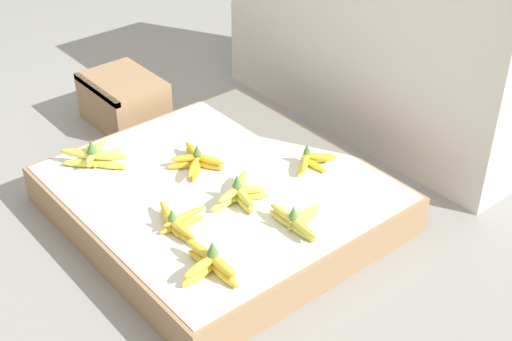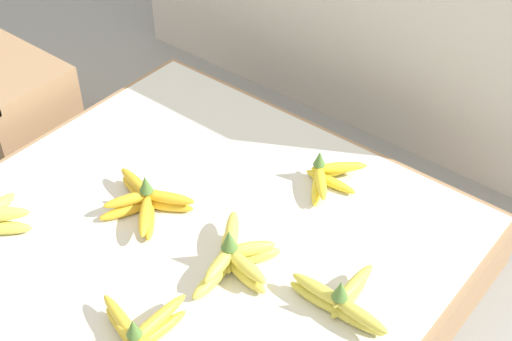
# 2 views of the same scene
# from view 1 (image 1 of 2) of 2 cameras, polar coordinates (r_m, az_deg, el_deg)

# --- Properties ---
(ground_plane) EXTENTS (10.00, 10.00, 0.00)m
(ground_plane) POSITION_cam_1_polar(r_m,az_deg,el_deg) (2.58, -2.84, -3.51)
(ground_plane) COLOR gray
(display_platform) EXTENTS (1.07, 0.99, 0.14)m
(display_platform) POSITION_cam_1_polar(r_m,az_deg,el_deg) (2.54, -2.88, -2.23)
(display_platform) COLOR #997551
(display_platform) RESTS_ON ground_plane
(back_vendor_table) EXTENTS (1.43, 0.53, 0.82)m
(back_vendor_table) POSITION_cam_1_polar(r_m,az_deg,el_deg) (3.04, 10.50, 10.98)
(back_vendor_table) COLOR beige
(back_vendor_table) RESTS_ON ground_plane
(wooden_crate) EXTENTS (0.35, 0.27, 0.21)m
(wooden_crate) POSITION_cam_1_polar(r_m,az_deg,el_deg) (3.14, -10.52, 5.51)
(wooden_crate) COLOR #997551
(wooden_crate) RESTS_ON ground_plane
(banana_bunch_front_left) EXTENTS (0.24, 0.22, 0.11)m
(banana_bunch_front_left) POSITION_cam_1_polar(r_m,az_deg,el_deg) (2.63, -12.73, 1.09)
(banana_bunch_front_left) COLOR #DBCC4C
(banana_bunch_front_left) RESTS_ON display_platform
(banana_bunch_front_midright) EXTENTS (0.25, 0.18, 0.09)m
(banana_bunch_front_midright) POSITION_cam_1_polar(r_m,az_deg,el_deg) (2.28, -6.30, -4.17)
(banana_bunch_front_midright) COLOR gold
(banana_bunch_front_midright) RESTS_ON display_platform
(banana_bunch_front_right) EXTENTS (0.23, 0.15, 0.11)m
(banana_bunch_front_right) POSITION_cam_1_polar(r_m,az_deg,el_deg) (2.11, -3.79, -7.46)
(banana_bunch_front_right) COLOR gold
(banana_bunch_front_right) RESTS_ON display_platform
(banana_bunch_middle_midleft) EXTENTS (0.21, 0.17, 0.09)m
(banana_bunch_middle_midleft) POSITION_cam_1_polar(r_m,az_deg,el_deg) (2.57, -4.84, 0.79)
(banana_bunch_middle_midleft) COLOR gold
(banana_bunch_middle_midleft) RESTS_ON display_platform
(banana_bunch_middle_midright) EXTENTS (0.19, 0.22, 0.10)m
(banana_bunch_middle_midright) POSITION_cam_1_polar(r_m,az_deg,el_deg) (2.38, -1.26, -1.84)
(banana_bunch_middle_midright) COLOR #DBCC4C
(banana_bunch_middle_midright) RESTS_ON display_platform
(banana_bunch_middle_right) EXTENTS (0.22, 0.14, 0.09)m
(banana_bunch_middle_right) POSITION_cam_1_polar(r_m,az_deg,el_deg) (2.27, 3.21, -4.00)
(banana_bunch_middle_right) COLOR gold
(banana_bunch_middle_right) RESTS_ON display_platform
(banana_bunch_back_midright) EXTENTS (0.13, 0.20, 0.08)m
(banana_bunch_back_midright) POSITION_cam_1_polar(r_m,az_deg,el_deg) (2.57, 4.51, 0.81)
(banana_bunch_back_midright) COLOR yellow
(banana_bunch_back_midright) RESTS_ON display_platform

